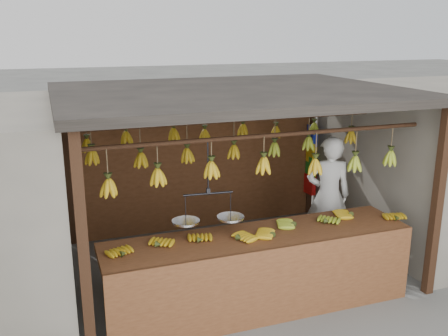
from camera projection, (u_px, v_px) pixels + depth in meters
name	position (u px, v px, depth m)	size (l,w,h in m)	color
ground	(231.00, 265.00, 6.83)	(80.00, 80.00, 0.00)	#5B5B57
stall	(223.00, 119.00, 6.60)	(4.30, 3.30, 2.40)	black
counter	(264.00, 255.00, 5.50)	(3.59, 0.80, 0.96)	brown
hanging_bananas	(232.00, 150.00, 6.39)	(3.65, 2.24, 0.39)	#BA8F13
balance_scale	(208.00, 216.00, 5.40)	(0.79, 0.34, 0.90)	black
vendor	(328.00, 196.00, 7.02)	(0.62, 0.41, 1.71)	white
bag_bundles	(311.00, 160.00, 8.42)	(0.08, 0.26, 1.19)	#1426BF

